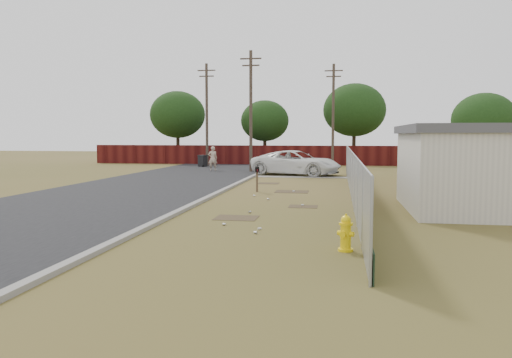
% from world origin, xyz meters
% --- Properties ---
extents(ground, '(120.00, 120.00, 0.00)m').
position_xyz_m(ground, '(0.00, 0.00, 0.00)').
color(ground, brown).
rests_on(ground, ground).
extents(street, '(15.10, 60.00, 0.12)m').
position_xyz_m(street, '(-6.76, 8.05, 0.02)').
color(street, black).
rests_on(street, ground).
extents(chainlink_fence, '(0.10, 27.06, 2.02)m').
position_xyz_m(chainlink_fence, '(3.12, 1.03, 0.80)').
color(chainlink_fence, '#999BA1').
rests_on(chainlink_fence, ground).
extents(privacy_fence, '(30.00, 0.12, 1.80)m').
position_xyz_m(privacy_fence, '(-6.00, 25.00, 0.90)').
color(privacy_fence, '#4A1210').
rests_on(privacy_fence, ground).
extents(utility_poles, '(12.60, 8.24, 9.00)m').
position_xyz_m(utility_poles, '(-3.67, 20.67, 4.69)').
color(utility_poles, '#493A31').
rests_on(utility_poles, ground).
extents(houses, '(9.30, 17.24, 3.10)m').
position_xyz_m(houses, '(9.70, 3.13, 1.56)').
color(houses, beige).
rests_on(houses, ground).
extents(horizon_trees, '(33.32, 31.94, 7.78)m').
position_xyz_m(horizon_trees, '(0.84, 23.56, 4.63)').
color(horizon_trees, black).
rests_on(horizon_trees, ground).
extents(fire_hydrant, '(0.47, 0.47, 0.89)m').
position_xyz_m(fire_hydrant, '(2.70, -9.22, 0.42)').
color(fire_hydrant, yellow).
rests_on(fire_hydrant, ground).
extents(mailbox, '(0.29, 0.55, 1.25)m').
position_xyz_m(mailbox, '(-1.35, 2.64, 0.99)').
color(mailbox, brown).
rests_on(mailbox, ground).
extents(pickup_truck, '(6.66, 4.50, 1.70)m').
position_xyz_m(pickup_truck, '(-0.33, 13.24, 0.85)').
color(pickup_truck, white).
rests_on(pickup_truck, ground).
extents(pedestrian, '(0.80, 0.66, 1.89)m').
position_xyz_m(pedestrian, '(-7.05, 16.35, 0.95)').
color(pedestrian, '#C0A78D').
rests_on(pedestrian, ground).
extents(trash_bin, '(0.86, 0.92, 1.02)m').
position_xyz_m(trash_bin, '(-9.17, 21.07, 0.52)').
color(trash_bin, black).
rests_on(trash_bin, ground).
extents(scattered_litter, '(2.46, 10.63, 0.07)m').
position_xyz_m(scattered_litter, '(-0.11, -2.89, 0.04)').
color(scattered_litter, silver).
rests_on(scattered_litter, ground).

